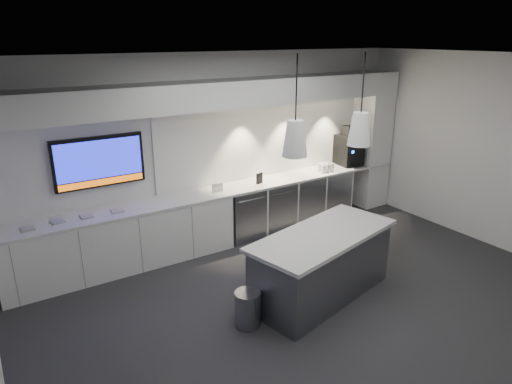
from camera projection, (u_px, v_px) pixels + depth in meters
floor at (312, 300)px, 5.89m from camera, size 7.00×7.00×0.00m
ceiling at (323, 58)px, 4.90m from camera, size 7.00×7.00×0.00m
wall_back at (218, 148)px, 7.39m from camera, size 7.00×0.00×7.00m
wall_right at (489, 151)px, 7.17m from camera, size 0.00×7.00×7.00m
back_counter at (228, 190)px, 7.33m from camera, size 6.80×0.65×0.04m
left_base_cabinets at (123, 240)px, 6.59m from camera, size 3.30×0.63×0.86m
fridge_unit_a at (242, 213)px, 7.61m from camera, size 0.60×0.61×0.85m
fridge_unit_b at (273, 206)px, 7.93m from camera, size 0.60×0.61×0.85m
fridge_unit_c at (302, 199)px, 8.25m from camera, size 0.60×0.61×0.85m
fridge_unit_d at (328, 193)px, 8.57m from camera, size 0.60×0.61×0.85m
backsplash at (279, 137)px, 7.96m from camera, size 4.60×0.03×1.30m
soffit at (226, 94)px, 6.85m from camera, size 6.90×0.60×0.40m
column at (371, 140)px, 8.84m from camera, size 0.55×0.55×2.60m
wall_tv at (99, 162)px, 6.36m from camera, size 1.25×0.07×0.72m
island at (322, 264)px, 5.86m from camera, size 2.22×1.34×0.88m
bin at (248, 309)px, 5.31m from camera, size 0.32×0.32×0.43m
coffee_machine at (349, 149)px, 8.58m from camera, size 0.45×0.61×0.74m
sign_black at (259, 178)px, 7.54m from camera, size 0.14×0.05×0.18m
sign_white at (217, 188)px, 7.14m from camera, size 0.18×0.03×0.14m
cup_cluster at (326, 167)px, 8.20m from camera, size 0.28×0.18×0.15m
tray_a at (28, 229)px, 5.77m from camera, size 0.16×0.16×0.02m
tray_b at (58, 221)px, 5.99m from camera, size 0.18×0.18×0.02m
tray_c at (87, 216)px, 6.17m from camera, size 0.17×0.17×0.02m
tray_d at (117, 211)px, 6.36m from camera, size 0.17×0.17×0.02m
pendant_left at (295, 138)px, 5.05m from camera, size 0.28×0.28×1.11m
pendant_right at (360, 129)px, 5.55m from camera, size 0.28×0.28×1.11m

